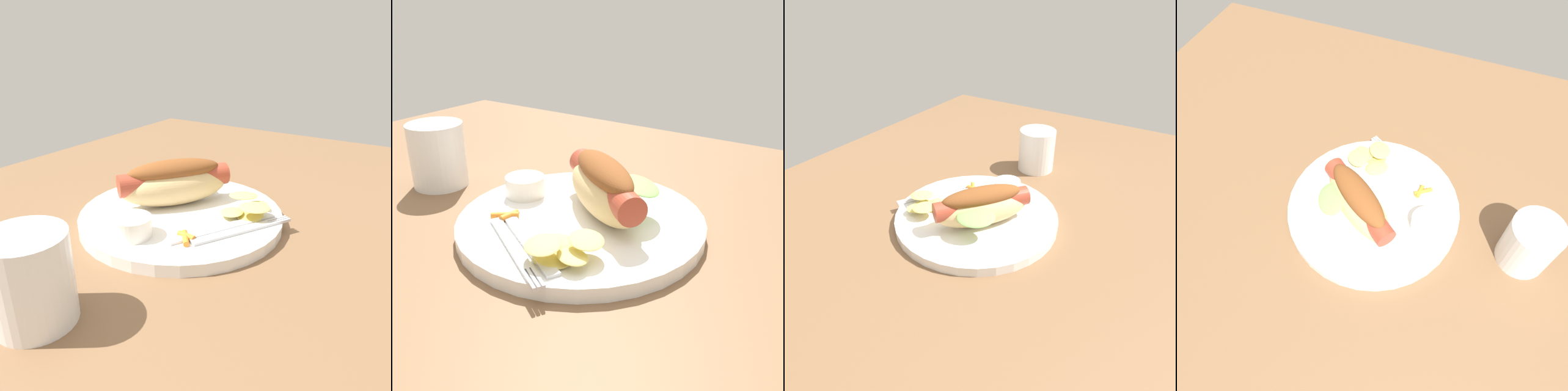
% 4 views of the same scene
% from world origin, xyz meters
% --- Properties ---
extents(ground_plane, '(1.20, 0.90, 0.02)m').
position_xyz_m(ground_plane, '(0.00, 0.00, -0.01)').
color(ground_plane, brown).
extents(plate, '(0.28, 0.28, 0.02)m').
position_xyz_m(plate, '(-0.02, -0.01, 0.01)').
color(plate, white).
rests_on(plate, ground_plane).
extents(hot_dog, '(0.16, 0.14, 0.07)m').
position_xyz_m(hot_dog, '(-0.03, -0.04, 0.05)').
color(hot_dog, '#DBB77A').
rests_on(hot_dog, plate).
extents(sauce_ramekin, '(0.05, 0.05, 0.03)m').
position_xyz_m(sauce_ramekin, '(0.08, -0.02, 0.03)').
color(sauce_ramekin, white).
rests_on(sauce_ramekin, plate).
extents(fork, '(0.13, 0.08, 0.00)m').
position_xyz_m(fork, '(-0.00, 0.09, 0.02)').
color(fork, silver).
rests_on(fork, plate).
extents(knife, '(0.14, 0.09, 0.00)m').
position_xyz_m(knife, '(-0.00, 0.06, 0.02)').
color(knife, silver).
rests_on(knife, plate).
extents(chips_pile, '(0.09, 0.08, 0.02)m').
position_xyz_m(chips_pile, '(-0.05, 0.07, 0.03)').
color(chips_pile, '#E0CA63').
rests_on(chips_pile, plate).
extents(carrot_garnish, '(0.03, 0.03, 0.01)m').
position_xyz_m(carrot_garnish, '(0.05, 0.04, 0.02)').
color(carrot_garnish, orange).
rests_on(carrot_garnish, plate).
extents(drinking_cup, '(0.08, 0.08, 0.09)m').
position_xyz_m(drinking_cup, '(0.23, -0.01, 0.04)').
color(drinking_cup, white).
rests_on(drinking_cup, ground_plane).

